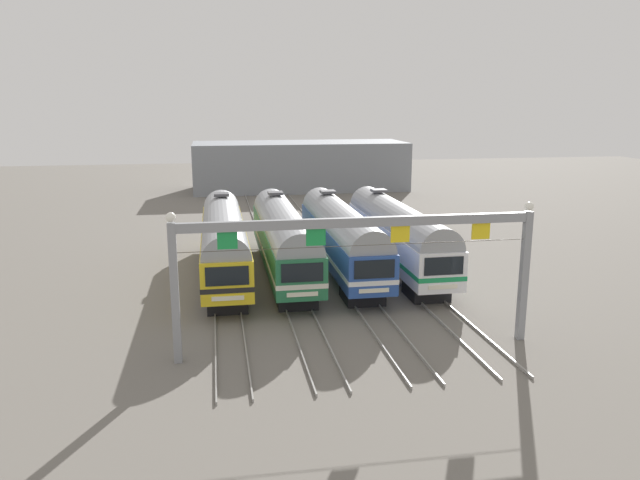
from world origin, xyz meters
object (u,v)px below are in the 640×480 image
commuter_train_yellow (224,239)px  commuter_train_white (397,233)px  catenary_gantry (358,247)px  commuter_train_blue (341,235)px  commuter_train_green (283,237)px

commuter_train_yellow → commuter_train_white: 11.97m
commuter_train_yellow → commuter_train_white: same height
commuter_train_yellow → catenary_gantry: (5.99, -13.50, 2.41)m
catenary_gantry → commuter_train_blue: bearing=81.6°
commuter_train_blue → commuter_train_white: bearing=0.0°
commuter_train_yellow → commuter_train_green: same height
catenary_gantry → commuter_train_green: bearing=98.4°
commuter_train_yellow → commuter_train_green: 3.99m
catenary_gantry → commuter_train_yellow: bearing=113.9°
commuter_train_white → catenary_gantry: (-5.99, -13.50, 2.41)m
commuter_train_blue → catenary_gantry: (-2.00, -13.50, 2.41)m
commuter_train_yellow → commuter_train_blue: size_ratio=1.00×
commuter_train_yellow → catenary_gantry: bearing=-66.1°
commuter_train_green → commuter_train_blue: 3.99m
commuter_train_blue → commuter_train_white: 3.99m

